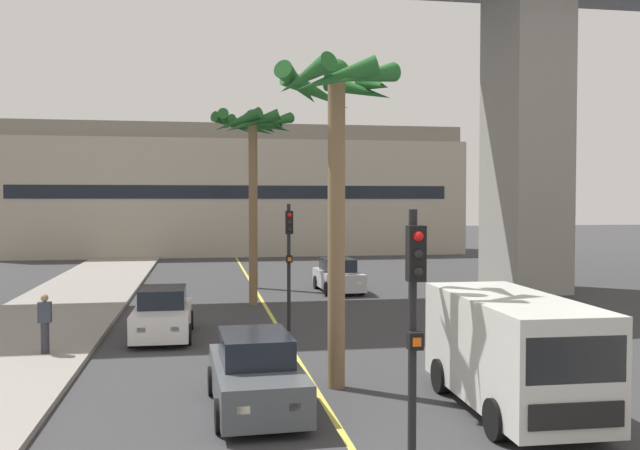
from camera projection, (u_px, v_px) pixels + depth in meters
The scene contains 12 objects.
lane_stripe_center at pixel (273, 319), 25.05m from camera, with size 0.14×56.00×0.01m, color #DBCC4C.
pier_building_backdrop at pixel (233, 192), 55.81m from camera, with size 36.56×8.04×10.18m.
car_queue_front at pixel (338, 276), 32.62m from camera, with size 1.93×4.15×1.56m.
car_queue_second at pixel (163, 315), 21.71m from camera, with size 1.87×4.12×1.56m.
car_queue_third at pixel (256, 375), 14.24m from camera, with size 1.96×4.16×1.56m.
delivery_van at pixel (511, 349), 14.04m from camera, with size 2.25×5.29×2.36m.
traffic_light_median_near at pixel (414, 317), 9.47m from camera, with size 0.24×0.37×4.20m.
traffic_light_median_far at pixel (289, 249), 22.62m from camera, with size 0.24×0.37×4.20m.
palm_tree_near_median at pixel (253, 155), 33.70m from camera, with size 2.67×2.69×8.56m.
palm_tree_mid_median at pixel (337, 128), 15.69m from camera, with size 2.95×2.95×7.53m.
palm_tree_far_median at pixel (253, 142), 28.13m from camera, with size 3.47×3.48×8.03m.
pedestrian_near_crosswalk at pixel (45, 323), 18.76m from camera, with size 0.34×0.22×1.62m.
Camera 1 is at (-2.56, -0.83, 4.32)m, focal length 38.75 mm.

